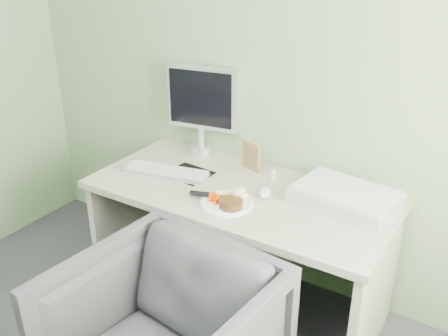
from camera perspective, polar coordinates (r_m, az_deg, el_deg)
The scene contains 14 objects.
wall_back at distance 2.72m, azimuth 6.08°, elevation 12.35°, with size 3.50×3.50×0.00m, color gray.
desk at distance 2.70m, azimuth 1.76°, elevation -5.97°, with size 1.60×0.75×0.73m.
plate at distance 2.47m, azimuth 0.31°, elevation -4.07°, with size 0.26×0.26×0.01m, color white.
steak at distance 2.42m, azimuth 0.80°, elevation -4.10°, with size 0.12×0.12×0.04m, color black.
potato_pile at distance 2.48m, azimuth 1.83°, elevation -2.98°, with size 0.11×0.08×0.06m, color tan.
carrot_heap at distance 2.47m, azimuth -1.03°, elevation -3.32°, with size 0.07×0.06×0.04m, color #FF4505.
steak_knife at distance 2.51m, azimuth -1.87°, elevation -3.08°, with size 0.26×0.11×0.02m.
mousepad at distance 2.79m, azimuth -4.08°, elevation -0.66°, with size 0.24×0.21×0.00m, color black.
keyboard at distance 2.80m, azimuth -6.62°, elevation -0.40°, with size 0.46×0.14×0.02m, color white.
computer_mouse at distance 2.55m, azimuth 4.72°, elevation -2.85°, with size 0.06×0.11×0.04m, color white.
photo_frame at distance 2.81m, azimuth 3.12°, elevation 1.37°, with size 0.13×0.02×0.17m, color olive.
eyedrop_bottle at distance 2.71m, azimuth 5.66°, elevation -0.82°, with size 0.03×0.03×0.08m.
scanner at distance 2.53m, azimuth 13.68°, elevation -3.32°, with size 0.49×0.33×0.08m, color #A7AAAE.
monitor at distance 2.96m, azimuth -2.49°, elevation 7.15°, with size 0.45×0.15×0.53m.
Camera 1 is at (1.16, -0.39, 1.93)m, focal length 40.00 mm.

